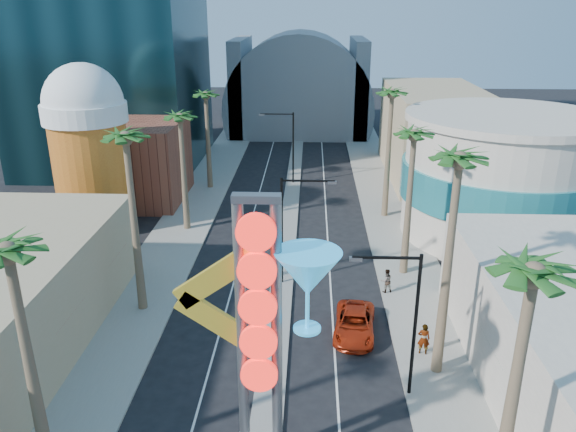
{
  "coord_description": "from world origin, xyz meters",
  "views": [
    {
      "loc": [
        1.95,
        -16.08,
        19.01
      ],
      "look_at": [
        0.46,
        19.46,
        5.45
      ],
      "focal_mm": 35.0,
      "sensor_mm": 36.0,
      "label": 1
    }
  ],
  "objects_px": {
    "neon_sign": "(280,321)",
    "pedestrian_a": "(424,339)",
    "pedestrian_b": "(386,281)",
    "red_pickup": "(354,324)"
  },
  "relations": [
    {
      "from": "neon_sign",
      "to": "red_pickup",
      "type": "height_order",
      "value": "neon_sign"
    },
    {
      "from": "pedestrian_a",
      "to": "pedestrian_b",
      "type": "bearing_deg",
      "value": -72.54
    },
    {
      "from": "neon_sign",
      "to": "pedestrian_b",
      "type": "bearing_deg",
      "value": 67.76
    },
    {
      "from": "red_pickup",
      "to": "pedestrian_a",
      "type": "xyz_separation_m",
      "value": [
        3.77,
        -2.09,
        0.39
      ]
    },
    {
      "from": "neon_sign",
      "to": "pedestrian_a",
      "type": "distance_m",
      "value": 13.09
    },
    {
      "from": "neon_sign",
      "to": "pedestrian_b",
      "type": "distance_m",
      "value": 18.25
    },
    {
      "from": "neon_sign",
      "to": "pedestrian_a",
      "type": "bearing_deg",
      "value": 48.02
    },
    {
      "from": "pedestrian_a",
      "to": "pedestrian_b",
      "type": "xyz_separation_m",
      "value": [
        -1.23,
        7.29,
        -0.1
      ]
    },
    {
      "from": "red_pickup",
      "to": "pedestrian_b",
      "type": "distance_m",
      "value": 5.8
    },
    {
      "from": "neon_sign",
      "to": "pedestrian_b",
      "type": "relative_size",
      "value": 7.32
    }
  ]
}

